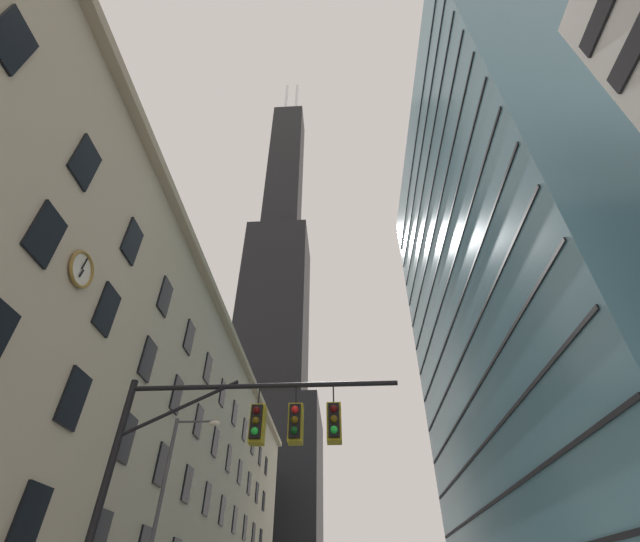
% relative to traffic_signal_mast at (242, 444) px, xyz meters
% --- Properties ---
extents(station_building, '(17.15, 69.06, 22.99)m').
position_rel_traffic_signal_mast_xyz_m(station_building, '(-16.21, 24.67, 6.36)').
color(station_building, '#BCAF93').
rests_on(station_building, ground).
extents(dark_skyscraper, '(24.60, 24.60, 182.37)m').
position_rel_traffic_signal_mast_xyz_m(dark_skyscraper, '(-14.77, 83.69, 47.24)').
color(dark_skyscraper, black).
rests_on(dark_skyscraper, ground).
extents(glass_office_midrise, '(19.40, 42.75, 58.48)m').
position_rel_traffic_signal_mast_xyz_m(glass_office_midrise, '(23.67, 25.39, 24.12)').
color(glass_office_midrise, teal).
rests_on(glass_office_midrise, ground).
extents(traffic_signal_mast, '(7.87, 0.63, 6.82)m').
position_rel_traffic_signal_mast_xyz_m(traffic_signal_mast, '(0.00, 0.00, 0.00)').
color(traffic_signal_mast, black).
rests_on(traffic_signal_mast, sidewalk_left).
extents(street_lamppost, '(2.25, 0.32, 8.87)m').
position_rel_traffic_signal_mast_xyz_m(street_lamppost, '(-5.21, 9.00, 0.22)').
color(street_lamppost, '#47474C').
rests_on(street_lamppost, sidewalk_left).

